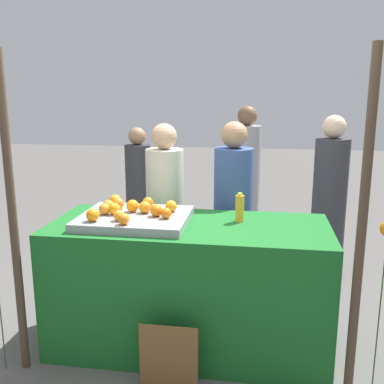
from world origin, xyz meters
name	(u,v)px	position (x,y,z in m)	size (l,w,h in m)	color
ground_plane	(189,343)	(0.00, 0.00, 0.00)	(24.00, 24.00, 0.00)	#565451
stall_counter	(189,285)	(0.00, 0.00, 0.47)	(1.99, 0.84, 0.95)	#196023
orange_tray	(135,219)	(-0.39, -0.03, 0.98)	(0.77, 0.64, 0.06)	gray
orange_0	(166,213)	(-0.14, -0.09, 1.04)	(0.08, 0.08, 0.08)	orange
orange_1	(115,209)	(-0.53, -0.05, 1.05)	(0.09, 0.09, 0.09)	orange
orange_2	(145,207)	(-0.33, 0.02, 1.05)	(0.09, 0.09, 0.09)	orange
orange_3	(148,202)	(-0.34, 0.17, 1.05)	(0.08, 0.08, 0.08)	orange
orange_4	(108,206)	(-0.61, 0.03, 1.05)	(0.08, 0.08, 0.08)	orange
orange_5	(124,219)	(-0.39, -0.28, 1.04)	(0.08, 0.08, 0.08)	orange
orange_6	(156,210)	(-0.22, -0.05, 1.05)	(0.09, 0.09, 0.09)	orange
orange_7	(119,216)	(-0.45, -0.20, 1.04)	(0.07, 0.07, 0.07)	orange
orange_8	(115,200)	(-0.61, 0.19, 1.05)	(0.09, 0.09, 0.09)	orange
orange_9	(118,204)	(-0.55, 0.10, 1.05)	(0.08, 0.08, 0.08)	orange
orange_10	(93,215)	(-0.62, -0.24, 1.05)	(0.09, 0.09, 0.09)	orange
orange_11	(171,206)	(-0.14, 0.08, 1.05)	(0.09, 0.09, 0.09)	orange
orange_12	(133,206)	(-0.42, 0.04, 1.05)	(0.09, 0.09, 0.09)	orange
orange_13	(105,209)	(-0.60, -0.06, 1.05)	(0.08, 0.08, 0.08)	orange
juice_bottle	(240,208)	(0.35, 0.11, 1.05)	(0.06, 0.06, 0.21)	gold
chalkboard_sign	(169,359)	(-0.04, -0.55, 0.22)	(0.38, 0.03, 0.46)	brown
vendor_left	(165,222)	(-0.32, 0.65, 0.75)	(0.32, 0.32, 1.61)	beige
vendor_right	(232,224)	(0.27, 0.67, 0.76)	(0.33, 0.33, 1.63)	#384C8C
crowd_person_0	(246,182)	(0.32, 2.30, 0.79)	(0.34, 0.34, 1.71)	#99999E
crowd_person_1	(329,205)	(1.18, 1.41, 0.77)	(0.33, 0.33, 1.65)	#333338
crowd_person_2	(139,195)	(-0.91, 1.92, 0.68)	(0.29, 0.29, 1.47)	#333338
canopy_post_left	(13,219)	(-1.08, -0.46, 1.06)	(0.06, 0.06, 2.13)	#473828
canopy_post_right	(361,235)	(1.08, -0.46, 1.06)	(0.06, 0.06, 2.13)	#473828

